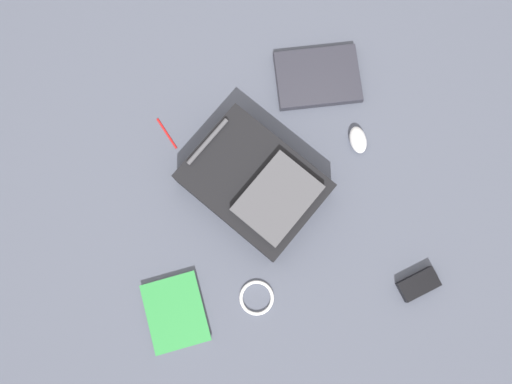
{
  "coord_description": "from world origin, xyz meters",
  "views": [
    {
      "loc": [
        0.09,
        0.23,
        1.72
      ],
      "look_at": [
        -0.0,
        -0.03,
        0.02
      ],
      "focal_mm": 33.38,
      "sensor_mm": 36.0,
      "label": 1
    }
  ],
  "objects_px": {
    "cable_coil": "(257,298)",
    "pen_black": "(167,133)",
    "book_manual": "(176,312)",
    "power_brick": "(418,284)",
    "laptop": "(318,77)",
    "computer_mouse": "(358,140)",
    "backpack": "(256,185)"
  },
  "relations": [
    {
      "from": "cable_coil",
      "to": "power_brick",
      "type": "distance_m",
      "value": 0.57
    },
    {
      "from": "book_manual",
      "to": "power_brick",
      "type": "xyz_separation_m",
      "value": [
        -0.83,
        0.2,
        0.01
      ]
    },
    {
      "from": "computer_mouse",
      "to": "laptop",
      "type": "bearing_deg",
      "value": -71.77
    },
    {
      "from": "laptop",
      "to": "computer_mouse",
      "type": "bearing_deg",
      "value": 100.33
    },
    {
      "from": "laptop",
      "to": "computer_mouse",
      "type": "distance_m",
      "value": 0.28
    },
    {
      "from": "book_manual",
      "to": "power_brick",
      "type": "height_order",
      "value": "power_brick"
    },
    {
      "from": "cable_coil",
      "to": "power_brick",
      "type": "xyz_separation_m",
      "value": [
        -0.55,
        0.15,
        0.01
      ]
    },
    {
      "from": "computer_mouse",
      "to": "book_manual",
      "type": "bearing_deg",
      "value": 31.39
    },
    {
      "from": "laptop",
      "to": "book_manual",
      "type": "relative_size",
      "value": 1.38
    },
    {
      "from": "cable_coil",
      "to": "pen_black",
      "type": "height_order",
      "value": "cable_coil"
    },
    {
      "from": "book_manual",
      "to": "backpack",
      "type": "bearing_deg",
      "value": -142.18
    },
    {
      "from": "book_manual",
      "to": "power_brick",
      "type": "relative_size",
      "value": 1.89
    },
    {
      "from": "backpack",
      "to": "pen_black",
      "type": "distance_m",
      "value": 0.4
    },
    {
      "from": "computer_mouse",
      "to": "cable_coil",
      "type": "xyz_separation_m",
      "value": [
        0.54,
        0.41,
        -0.01
      ]
    },
    {
      "from": "book_manual",
      "to": "pen_black",
      "type": "bearing_deg",
      "value": -105.31
    },
    {
      "from": "book_manual",
      "to": "computer_mouse",
      "type": "height_order",
      "value": "computer_mouse"
    },
    {
      "from": "cable_coil",
      "to": "power_brick",
      "type": "height_order",
      "value": "power_brick"
    },
    {
      "from": "backpack",
      "to": "cable_coil",
      "type": "relative_size",
      "value": 4.62
    },
    {
      "from": "laptop",
      "to": "cable_coil",
      "type": "xyz_separation_m",
      "value": [
        0.49,
        0.69,
        -0.01
      ]
    },
    {
      "from": "book_manual",
      "to": "cable_coil",
      "type": "bearing_deg",
      "value": 170.15
    },
    {
      "from": "power_brick",
      "to": "pen_black",
      "type": "distance_m",
      "value": 1.06
    },
    {
      "from": "backpack",
      "to": "computer_mouse",
      "type": "distance_m",
      "value": 0.42
    },
    {
      "from": "cable_coil",
      "to": "backpack",
      "type": "bearing_deg",
      "value": -109.49
    },
    {
      "from": "computer_mouse",
      "to": "power_brick",
      "type": "distance_m",
      "value": 0.56
    },
    {
      "from": "laptop",
      "to": "book_manual",
      "type": "bearing_deg",
      "value": 39.39
    },
    {
      "from": "pen_black",
      "to": "computer_mouse",
      "type": "bearing_deg",
      "value": 157.75
    },
    {
      "from": "pen_black",
      "to": "laptop",
      "type": "bearing_deg",
      "value": -179.05
    },
    {
      "from": "backpack",
      "to": "computer_mouse",
      "type": "height_order",
      "value": "backpack"
    },
    {
      "from": "computer_mouse",
      "to": "backpack",
      "type": "bearing_deg",
      "value": 13.11
    },
    {
      "from": "laptop",
      "to": "cable_coil",
      "type": "height_order",
      "value": "laptop"
    },
    {
      "from": "book_manual",
      "to": "cable_coil",
      "type": "relative_size",
      "value": 2.13
    },
    {
      "from": "cable_coil",
      "to": "pen_black",
      "type": "bearing_deg",
      "value": -80.65
    }
  ]
}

